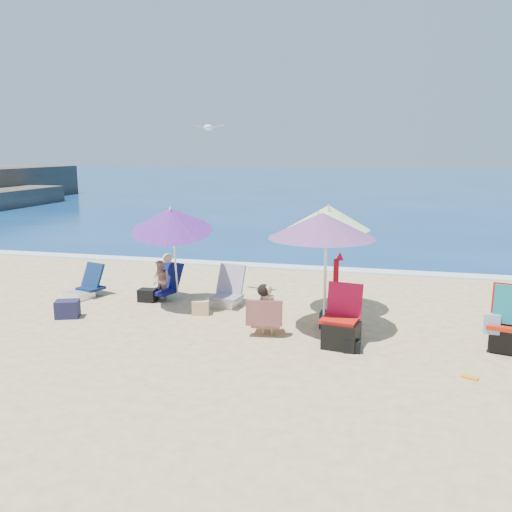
% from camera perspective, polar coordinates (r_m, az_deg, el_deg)
% --- Properties ---
extents(ground, '(120.00, 120.00, 0.00)m').
position_cam_1_polar(ground, '(8.75, 0.36, -8.42)').
color(ground, '#D8BC84').
rests_on(ground, ground).
extents(sea, '(120.00, 80.00, 0.12)m').
position_cam_1_polar(sea, '(53.14, 11.72, 7.70)').
color(sea, navy).
rests_on(sea, ground).
extents(foam, '(120.00, 0.50, 0.04)m').
position_cam_1_polar(foam, '(13.57, 5.33, -1.28)').
color(foam, white).
rests_on(foam, ground).
extents(umbrella_turquoise, '(2.21, 2.21, 1.99)m').
position_cam_1_polar(umbrella_turquoise, '(8.62, 7.02, 3.22)').
color(umbrella_turquoise, silver).
rests_on(umbrella_turquoise, ground).
extents(umbrella_striped, '(1.97, 1.97, 2.00)m').
position_cam_1_polar(umbrella_striped, '(9.74, 7.69, 4.09)').
color(umbrella_striped, silver).
rests_on(umbrella_striped, ground).
extents(umbrella_blue, '(1.81, 1.85, 2.05)m').
position_cam_1_polar(umbrella_blue, '(10.02, -8.97, 3.85)').
color(umbrella_blue, silver).
rests_on(umbrella_blue, ground).
extents(furled_umbrella, '(0.20, 0.22, 1.25)m').
position_cam_1_polar(furled_umbrella, '(9.26, 8.52, -3.02)').
color(furled_umbrella, '#9F0B19').
rests_on(furled_umbrella, ground).
extents(chair_navy, '(0.72, 0.81, 0.66)m').
position_cam_1_polar(chair_navy, '(11.46, -17.71, -3.31)').
color(chair_navy, '#0B1941').
rests_on(chair_navy, ground).
extents(chair_rainbow, '(0.67, 0.76, 0.75)m').
position_cam_1_polar(chair_rainbow, '(10.37, -3.16, -4.14)').
color(chair_rainbow, '#CE4E48').
rests_on(chair_rainbow, ground).
extents(camp_chair_left, '(0.63, 0.65, 0.94)m').
position_cam_1_polar(camp_chair_left, '(8.31, 9.06, -7.59)').
color(camp_chair_left, '#AE150C').
rests_on(camp_chair_left, ground).
extents(camp_chair_right, '(0.72, 0.74, 1.03)m').
position_cam_1_polar(camp_chair_right, '(8.81, 25.28, -6.84)').
color(camp_chair_right, '#AD210C').
rests_on(camp_chair_right, ground).
extents(person_center, '(0.59, 0.52, 0.84)m').
position_cam_1_polar(person_center, '(8.66, 1.05, -5.80)').
color(person_center, '#D4B47F').
rests_on(person_center, ground).
extents(person_left, '(0.66, 0.83, 0.89)m').
position_cam_1_polar(person_left, '(10.82, -9.89, -2.50)').
color(person_left, tan).
rests_on(person_left, ground).
extents(bag_navy_a, '(0.48, 0.41, 0.31)m').
position_cam_1_polar(bag_navy_a, '(10.17, -19.37, -5.33)').
color(bag_navy_a, '#1A1B3A').
rests_on(bag_navy_a, ground).
extents(bag_black_a, '(0.34, 0.25, 0.25)m').
position_cam_1_polar(bag_black_a, '(10.82, -11.44, -4.11)').
color(bag_black_a, black).
rests_on(bag_black_a, ground).
extents(bag_tan, '(0.35, 0.29, 0.26)m').
position_cam_1_polar(bag_tan, '(9.84, -5.91, -5.45)').
color(bag_tan, tan).
rests_on(bag_tan, ground).
extents(bag_navy_b, '(0.37, 0.28, 0.27)m').
position_cam_1_polar(bag_navy_b, '(9.16, 7.95, -6.74)').
color(bag_navy_b, '#1C203E').
rests_on(bag_navy_b, ground).
extents(bag_black_b, '(0.26, 0.19, 0.19)m').
position_cam_1_polar(bag_black_b, '(8.15, 10.14, -9.39)').
color(bag_black_b, black).
rests_on(bag_black_b, ground).
extents(orange_item, '(0.23, 0.17, 0.03)m').
position_cam_1_polar(orange_item, '(7.72, 21.74, -11.88)').
color(orange_item, orange).
rests_on(orange_item, ground).
extents(seagull, '(0.69, 0.33, 0.12)m').
position_cam_1_polar(seagull, '(10.74, -5.08, 13.44)').
color(seagull, white).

